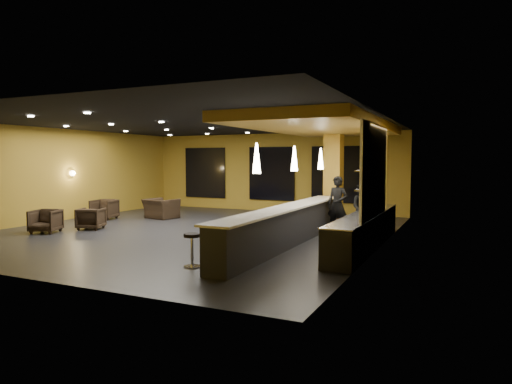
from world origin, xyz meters
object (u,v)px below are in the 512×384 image
at_px(staff_a, 337,205).
at_px(bar_stool_1, 225,237).
at_px(prep_counter, 365,231).
at_px(staff_c, 370,207).
at_px(column, 333,176).
at_px(bar_stool_3, 260,224).
at_px(armchair_c, 104,209).
at_px(bar_stool_5, 289,214).
at_px(bar_stool_6, 298,211).
at_px(pendant_0, 257,158).
at_px(armchair_b, 91,219).
at_px(bar_stool_4, 279,219).
at_px(bar_counter, 288,227).
at_px(bar_stool_0, 192,246).
at_px(pendant_1, 294,159).
at_px(armchair_d, 161,209).
at_px(staff_b, 363,208).
at_px(pendant_2, 321,159).
at_px(armchair_a, 46,221).
at_px(bar_stool_2, 238,232).

distance_m(staff_a, bar_stool_1, 5.13).
xyz_separation_m(prep_counter, staff_c, (-0.40, 2.74, 0.37)).
height_order(column, bar_stool_3, column).
xyz_separation_m(armchair_c, bar_stool_5, (7.58, 0.33, 0.16)).
relative_size(staff_a, bar_stool_6, 2.11).
relative_size(prep_counter, pendant_0, 8.57).
relative_size(prep_counter, column, 1.71).
bearing_deg(armchair_b, bar_stool_4, 171.84).
height_order(bar_counter, staff_c, staff_c).
bearing_deg(column, bar_counter, -90.00).
xyz_separation_m(prep_counter, staff_a, (-1.31, 2.08, 0.47)).
bearing_deg(pendant_0, bar_stool_4, 103.31).
bearing_deg(bar_stool_0, pendant_1, 76.53).
bearing_deg(bar_stool_5, armchair_d, 171.45).
distance_m(bar_stool_0, bar_stool_1, 1.01).
relative_size(column, staff_b, 2.23).
distance_m(staff_b, staff_c, 0.24).
height_order(pendant_1, bar_stool_5, pendant_1).
distance_m(pendant_1, armchair_d, 7.38).
height_order(bar_stool_3, bar_stool_6, bar_stool_6).
xyz_separation_m(bar_counter, staff_c, (1.60, 3.24, 0.30)).
relative_size(pendant_1, bar_stool_1, 0.86).
bearing_deg(bar_stool_4, pendant_2, 65.88).
distance_m(armchair_a, bar_stool_4, 7.41).
bearing_deg(staff_a, staff_c, 45.29).
height_order(prep_counter, bar_stool_0, prep_counter).
height_order(column, pendant_1, column).
bearing_deg(pendant_2, bar_stool_2, -102.07).
xyz_separation_m(pendant_2, armchair_d, (-6.59, 0.17, -1.96)).
height_order(armchair_b, bar_stool_4, bar_stool_4).
height_order(column, staff_c, column).
relative_size(staff_b, bar_stool_5, 1.81).
height_order(bar_stool_3, bar_stool_5, bar_stool_5).
relative_size(armchair_a, armchair_c, 0.95).
distance_m(staff_c, bar_stool_4, 3.10).
height_order(bar_stool_0, bar_stool_4, bar_stool_4).
relative_size(armchair_c, bar_stool_5, 0.99).
xyz_separation_m(bar_counter, armchair_c, (-8.40, 1.97, -0.11)).
xyz_separation_m(bar_stool_3, bar_stool_6, (-0.16, 3.50, 0.00)).
bearing_deg(bar_counter, bar_stool_0, -105.40).
relative_size(armchair_a, armchair_d, 0.69).
bearing_deg(armchair_b, bar_counter, 160.14).
distance_m(staff_c, bar_stool_1, 6.04).
height_order(armchair_b, armchair_c, armchair_c).
relative_size(staff_c, bar_stool_4, 1.95).
distance_m(prep_counter, bar_stool_0, 4.81).
bearing_deg(pendant_0, bar_stool_6, 99.70).
bearing_deg(staff_b, bar_stool_0, -115.30).
xyz_separation_m(staff_a, bar_stool_3, (-1.45, -2.70, -0.35)).
relative_size(staff_b, armchair_c, 1.83).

